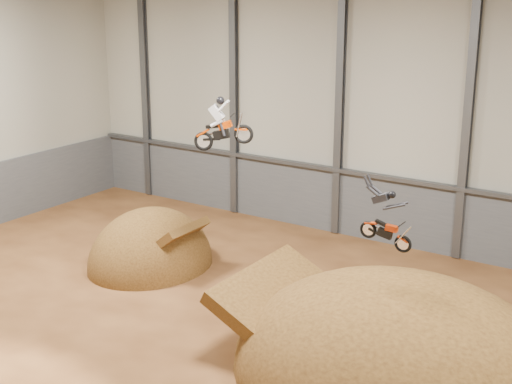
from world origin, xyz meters
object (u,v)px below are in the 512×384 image
at_px(landing_ramp, 396,374).
at_px(fmx_rider_a, 225,120).
at_px(fmx_rider_b, 385,214).
at_px(takeoff_ramp, 151,265).

xyz_separation_m(landing_ramp, fmx_rider_a, (-8.25, 1.45, 7.87)).
xyz_separation_m(landing_ramp, fmx_rider_b, (-0.49, -0.62, 5.92)).
bearing_deg(takeoff_ramp, fmx_rider_b, -14.76).
distance_m(takeoff_ramp, fmx_rider_b, 14.98).
height_order(takeoff_ramp, fmx_rider_a, fmx_rider_a).
height_order(landing_ramp, fmx_rider_a, fmx_rider_a).
bearing_deg(fmx_rider_b, takeoff_ramp, 164.62).
height_order(takeoff_ramp, landing_ramp, landing_ramp).
relative_size(takeoff_ramp, fmx_rider_a, 2.68).
bearing_deg(fmx_rider_a, fmx_rider_b, -39.43).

